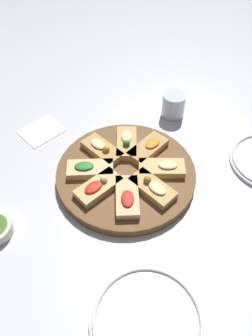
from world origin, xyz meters
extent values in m
plane|color=silver|center=(0.00, 0.00, 0.00)|extent=(3.00, 3.00, 0.00)
cylinder|color=brown|center=(0.00, 0.00, 0.01)|extent=(0.37, 0.37, 0.03)
cube|color=tan|center=(-0.07, -0.06, 0.04)|extent=(0.13, 0.12, 0.02)
ellipsoid|color=beige|center=(-0.08, -0.07, 0.05)|extent=(0.06, 0.06, 0.01)
sphere|color=#2D7A28|center=(-0.06, -0.05, 0.05)|extent=(0.02, 0.02, 0.02)
cube|color=tan|center=(-0.01, -0.09, 0.04)|extent=(0.07, 0.12, 0.02)
ellipsoid|color=beige|center=(-0.01, -0.11, 0.05)|extent=(0.03, 0.05, 0.01)
sphere|color=orange|center=(-0.01, -0.08, 0.05)|extent=(0.02, 0.02, 0.02)
cube|color=#E5C689|center=(0.06, -0.07, 0.04)|extent=(0.12, 0.13, 0.02)
ellipsoid|color=#2D7A28|center=(0.07, -0.08, 0.05)|extent=(0.06, 0.06, 0.01)
cube|color=#DBB775|center=(0.09, -0.01, 0.04)|extent=(0.13, 0.07, 0.02)
ellipsoid|color=red|center=(0.11, -0.01, 0.05)|extent=(0.05, 0.04, 0.01)
sphere|color=beige|center=(0.08, -0.01, 0.05)|extent=(0.02, 0.02, 0.02)
cube|color=#E5C689|center=(0.07, 0.06, 0.04)|extent=(0.13, 0.12, 0.02)
ellipsoid|color=red|center=(0.08, 0.07, 0.05)|extent=(0.06, 0.06, 0.01)
cube|color=tan|center=(0.01, 0.09, 0.04)|extent=(0.07, 0.13, 0.02)
ellipsoid|color=beige|center=(0.01, 0.11, 0.05)|extent=(0.04, 0.05, 0.01)
sphere|color=olive|center=(0.01, 0.08, 0.05)|extent=(0.02, 0.02, 0.02)
cube|color=#DBB775|center=(-0.06, 0.07, 0.04)|extent=(0.12, 0.13, 0.02)
ellipsoid|color=beige|center=(-0.07, 0.08, 0.05)|extent=(0.06, 0.06, 0.01)
cube|color=tan|center=(-0.09, 0.00, 0.04)|extent=(0.12, 0.06, 0.02)
ellipsoid|color=orange|center=(-0.11, 0.01, 0.05)|extent=(0.05, 0.03, 0.01)
cylinder|color=white|center=(0.26, 0.27, 0.01)|extent=(0.23, 0.23, 0.01)
torus|color=white|center=(0.26, 0.27, 0.01)|extent=(0.22, 0.22, 0.01)
cylinder|color=silver|center=(-0.30, -0.05, 0.04)|extent=(0.07, 0.07, 0.08)
cube|color=white|center=(0.03, -0.32, 0.00)|extent=(0.13, 0.11, 0.00)
camera|label=1|loc=(0.44, 0.37, 0.68)|focal=35.00mm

